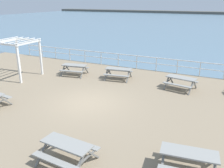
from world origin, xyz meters
name	(u,v)px	position (x,y,z in m)	size (l,w,h in m)	color
ground_plane	(88,104)	(0.00, 0.00, -0.10)	(30.00, 24.00, 0.20)	gray
sea_band	(201,23)	(0.00, 52.75, 0.00)	(142.00, 90.00, 0.01)	slate
distant_shoreline	(214,14)	(0.00, 95.75, 0.00)	(142.00, 6.00, 1.80)	#4C4C47
seaward_railing	(137,60)	(0.00, 7.75, 0.74)	(23.07, 0.07, 1.08)	white
picnic_table_near_left	(181,80)	(4.18, 4.39, 0.58)	(2.03, 1.80, 0.80)	gray
picnic_table_near_right	(74,67)	(-3.58, 4.08, 0.58)	(2.03, 1.80, 0.80)	gray
picnic_table_mid_centre	(67,148)	(2.04, -4.74, 0.58)	(1.90, 1.65, 0.80)	gray
picnic_table_seaward	(118,71)	(-0.20, 4.56, 0.58)	(2.01, 1.78, 0.80)	gray
picnic_table_corner	(189,157)	(5.88, -3.48, 0.58)	(1.97, 1.74, 0.80)	gray
lattice_pergola	(17,50)	(-6.94, 1.98, 2.00)	(2.50, 2.62, 2.70)	white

